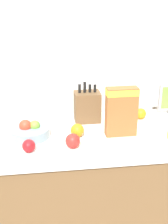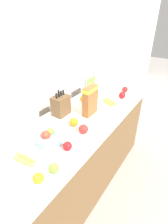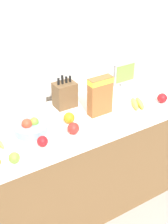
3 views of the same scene
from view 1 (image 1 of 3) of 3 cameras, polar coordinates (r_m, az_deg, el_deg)
wall_back at (r=2.28m, az=-1.39°, el=12.02°), size 9.00×0.06×2.60m
counter at (r=2.11m, az=0.57°, el=-14.67°), size 2.06×0.68×0.86m
knife_block at (r=2.03m, az=0.59°, el=1.04°), size 0.17×0.12×0.31m
cereal_box at (r=1.83m, az=6.86°, el=0.44°), size 0.19×0.07×0.29m
fruit_bowl at (r=1.87m, az=-9.91°, el=-3.45°), size 0.23×0.23×0.11m
apple_by_knife_block at (r=1.72m, az=-2.08°, el=-5.28°), size 0.08×0.08×0.08m
apple_middle at (r=1.70m, az=-10.07°, el=-6.12°), size 0.07×0.07×0.07m
orange_back_center at (r=1.84m, az=-1.24°, el=-3.37°), size 0.08×0.08×0.08m
orange_by_cereal at (r=2.12m, az=10.34°, el=-0.31°), size 0.07×0.07×0.07m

